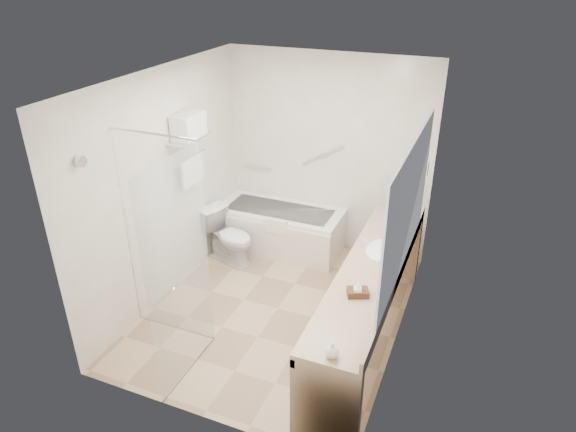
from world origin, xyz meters
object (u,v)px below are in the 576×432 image
at_px(amenity_basket, 358,292).
at_px(water_bottle_left, 394,222).
at_px(bathtub, 280,229).
at_px(vanity_counter, 370,288).
at_px(toilet, 230,237).

xyz_separation_m(amenity_basket, water_bottle_left, (0.03, 1.31, 0.05)).
xyz_separation_m(bathtub, water_bottle_left, (1.54, -0.52, 0.66)).
distance_m(vanity_counter, amenity_basket, 0.51).
relative_size(vanity_counter, amenity_basket, 14.68).
relative_size(toilet, amenity_basket, 3.73).
bearing_deg(water_bottle_left, amenity_basket, -91.31).
height_order(toilet, water_bottle_left, water_bottle_left).
height_order(bathtub, amenity_basket, amenity_basket).
relative_size(bathtub, vanity_counter, 0.59).
relative_size(amenity_basket, water_bottle_left, 0.99).
height_order(amenity_basket, water_bottle_left, water_bottle_left).
bearing_deg(bathtub, vanity_counter, -42.35).
xyz_separation_m(toilet, amenity_basket, (1.96, -1.29, 0.54)).
xyz_separation_m(vanity_counter, amenity_basket, (-0.01, -0.44, 0.24)).
bearing_deg(amenity_basket, water_bottle_left, 88.69).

